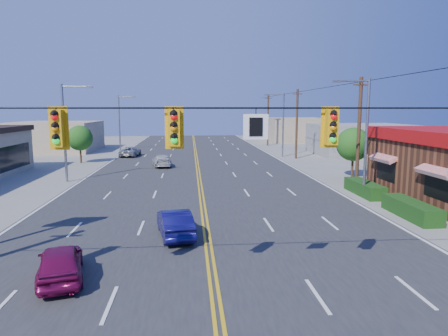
{
  "coord_description": "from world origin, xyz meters",
  "views": [
    {
      "loc": [
        -0.74,
        -11.71,
        5.96
      ],
      "look_at": [
        1.43,
        13.78,
        2.2
      ],
      "focal_mm": 32.0,
      "sensor_mm": 36.0,
      "label": 1
    }
  ],
  "objects": [
    {
      "name": "utility_pole_far",
      "position": [
        12.2,
        54.0,
        4.2
      ],
      "size": [
        0.28,
        0.28,
        8.4
      ],
      "primitive_type": "cylinder",
      "color": "#47301E",
      "rests_on": "ground"
    },
    {
      "name": "car_white",
      "position": [
        -3.72,
        30.03,
        0.61
      ],
      "size": [
        2.44,
        4.47,
        1.23
      ],
      "primitive_type": "imported",
      "rotation": [
        0.0,
        0.0,
        3.32
      ],
      "color": "#B9B9B9",
      "rests_on": "ground"
    },
    {
      "name": "streetlight_sw",
      "position": [
        -10.79,
        22.0,
        4.51
      ],
      "size": [
        2.55,
        0.25,
        8.0
      ],
      "color": "gray",
      "rests_on": "ground"
    },
    {
      "name": "streetlight_se",
      "position": [
        10.79,
        14.0,
        4.51
      ],
      "size": [
        2.55,
        0.25,
        8.0
      ],
      "color": "gray",
      "rests_on": "ground"
    },
    {
      "name": "streetlight_ne",
      "position": [
        10.79,
        38.0,
        4.51
      ],
      "size": [
        2.55,
        0.25,
        8.0
      ],
      "color": "gray",
      "rests_on": "ground"
    },
    {
      "name": "road",
      "position": [
        0.0,
        20.0,
        0.03
      ],
      "size": [
        20.0,
        120.0,
        0.06
      ],
      "primitive_type": "cube",
      "color": "#2D2D30",
      "rests_on": "ground"
    },
    {
      "name": "streetlight_nw",
      "position": [
        -10.79,
        48.0,
        4.51
      ],
      "size": [
        2.55,
        0.25,
        8.0
      ],
      "color": "gray",
      "rests_on": "ground"
    },
    {
      "name": "bld_east_mid",
      "position": [
        22.0,
        40.0,
        2.0
      ],
      "size": [
        12.0,
        10.0,
        4.0
      ],
      "primitive_type": "cube",
      "color": "gray",
      "rests_on": "ground"
    },
    {
      "name": "car_blue",
      "position": [
        -1.5,
        6.55,
        0.64
      ],
      "size": [
        2.01,
        4.06,
        1.28
      ],
      "primitive_type": "imported",
      "rotation": [
        0.0,
        0.0,
        3.32
      ],
      "color": "#100E52",
      "rests_on": "ground"
    },
    {
      "name": "tree_west",
      "position": [
        -13.0,
        34.0,
        2.79
      ],
      "size": [
        2.8,
        2.8,
        4.2
      ],
      "color": "#47301E",
      "rests_on": "ground"
    },
    {
      "name": "signal_span",
      "position": [
        -0.12,
        0.0,
        4.89
      ],
      "size": [
        24.32,
        0.34,
        9.0
      ],
      "color": "#47301E",
      "rests_on": "ground"
    },
    {
      "name": "bld_east_far",
      "position": [
        19.0,
        62.0,
        2.2
      ],
      "size": [
        10.0,
        10.0,
        4.4
      ],
      "primitive_type": "cube",
      "color": "tan",
      "rests_on": "ground"
    },
    {
      "name": "tree_kfc_rear",
      "position": [
        13.5,
        22.0,
        2.93
      ],
      "size": [
        2.94,
        2.94,
        4.41
      ],
      "color": "#47301E",
      "rests_on": "ground"
    },
    {
      "name": "car_silver",
      "position": [
        -8.31,
        39.57,
        0.61
      ],
      "size": [
        2.49,
        4.61,
        1.23
      ],
      "primitive_type": "imported",
      "rotation": [
        0.0,
        0.0,
        3.04
      ],
      "color": "#9F9EA2",
      "rests_on": "ground"
    },
    {
      "name": "utility_pole_mid",
      "position": [
        12.2,
        36.0,
        4.2
      ],
      "size": [
        0.28,
        0.28,
        8.4
      ],
      "primitive_type": "cylinder",
      "color": "#47301E",
      "rests_on": "ground"
    },
    {
      "name": "car_magenta",
      "position": [
        -5.3,
        2.0,
        0.62
      ],
      "size": [
        2.37,
        3.92,
        1.25
      ],
      "primitive_type": "imported",
      "rotation": [
        0.0,
        0.0,
        3.4
      ],
      "color": "maroon",
      "rests_on": "ground"
    },
    {
      "name": "ground",
      "position": [
        0.0,
        0.0,
        0.0
      ],
      "size": [
        160.0,
        160.0,
        0.0
      ],
      "primitive_type": "plane",
      "color": "gray",
      "rests_on": "ground"
    },
    {
      "name": "bld_west_far",
      "position": [
        -20.0,
        48.0,
        2.1
      ],
      "size": [
        11.0,
        12.0,
        4.2
      ],
      "primitive_type": "cube",
      "color": "tan",
      "rests_on": "ground"
    },
    {
      "name": "utility_pole_near",
      "position": [
        12.2,
        18.0,
        4.2
      ],
      "size": [
        0.28,
        0.28,
        8.4
      ],
      "primitive_type": "cylinder",
      "color": "#47301E",
      "rests_on": "ground"
    }
  ]
}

